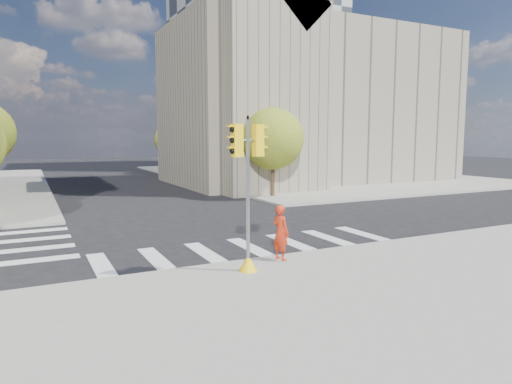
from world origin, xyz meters
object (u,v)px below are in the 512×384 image
traffic_signal (248,207)px  photographer (281,232)px  lamp_far (193,133)px  lamp_near (253,132)px

traffic_signal → photographer: 1.95m
lamp_far → traffic_signal: size_ratio=1.76×
lamp_near → traffic_signal: size_ratio=1.76×
lamp_near → photographer: 20.63m
lamp_far → photographer: bearing=-104.1°
lamp_near → lamp_far: bearing=90.0°
lamp_near → lamp_far: size_ratio=1.00×
lamp_far → photographer: size_ratio=4.44×
lamp_near → photographer: lamp_near is taller
lamp_far → traffic_signal: 34.74m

